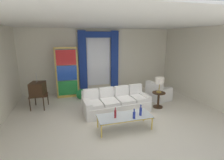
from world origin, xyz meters
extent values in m
plane|color=silver|center=(0.00, 0.00, 0.00)|extent=(16.00, 16.00, 0.00)
cube|color=silver|center=(0.00, 3.06, 1.50)|extent=(8.00, 0.12, 3.00)
cube|color=silver|center=(3.66, 0.60, 1.50)|extent=(0.12, 7.00, 3.00)
cube|color=white|center=(0.00, 0.80, 3.02)|extent=(8.00, 7.60, 0.04)
cube|color=white|center=(-0.08, 2.98, 1.55)|extent=(1.10, 0.02, 2.50)
cylinder|color=gold|center=(-0.08, 2.90, 2.86)|extent=(2.00, 0.04, 0.04)
cube|color=navy|center=(-0.85, 2.88, 1.55)|extent=(0.36, 0.12, 2.70)
cube|color=navy|center=(0.69, 2.88, 1.55)|extent=(0.36, 0.12, 2.70)
cube|color=navy|center=(-0.08, 2.88, 2.72)|extent=(1.80, 0.10, 0.28)
cube|color=white|center=(0.04, 0.39, 0.19)|extent=(2.38, 1.08, 0.38)
cube|color=white|center=(0.01, 0.76, 0.39)|extent=(2.33, 0.38, 0.78)
cube|color=white|center=(1.11, 0.47, 0.28)|extent=(0.26, 0.87, 0.56)
cube|color=white|center=(-1.03, 0.31, 0.28)|extent=(0.26, 0.87, 0.56)
cube|color=white|center=(0.91, 0.41, 0.44)|extent=(0.59, 0.78, 0.12)
cube|color=white|center=(0.89, 0.73, 0.66)|extent=(0.52, 0.18, 0.40)
cube|color=white|center=(0.33, 0.37, 0.44)|extent=(0.59, 0.78, 0.12)
cube|color=white|center=(0.31, 0.68, 0.66)|extent=(0.52, 0.18, 0.40)
cube|color=white|center=(-0.24, 0.32, 0.44)|extent=(0.59, 0.78, 0.12)
cube|color=white|center=(-0.27, 0.64, 0.66)|extent=(0.52, 0.18, 0.40)
cube|color=white|center=(-0.82, 0.28, 0.44)|extent=(0.59, 0.78, 0.12)
cube|color=white|center=(-0.85, 0.60, 0.66)|extent=(0.52, 0.18, 0.40)
cube|color=silver|center=(-0.08, -0.77, 0.40)|extent=(1.56, 0.62, 0.02)
cube|color=gold|center=(-0.08, -0.48, 0.38)|extent=(1.56, 0.04, 0.03)
cube|color=gold|center=(-0.08, -1.05, 0.38)|extent=(1.56, 0.04, 0.03)
cube|color=gold|center=(-0.84, -0.77, 0.38)|extent=(0.04, 0.62, 0.03)
cube|color=gold|center=(0.68, -0.77, 0.38)|extent=(0.04, 0.62, 0.03)
cylinder|color=gold|center=(-0.82, -0.50, 0.19)|extent=(0.04, 0.04, 0.38)
cylinder|color=gold|center=(0.66, -0.50, 0.19)|extent=(0.04, 0.04, 0.38)
cylinder|color=gold|center=(-0.82, -1.03, 0.19)|extent=(0.04, 0.04, 0.38)
cylinder|color=gold|center=(0.66, -1.03, 0.19)|extent=(0.04, 0.04, 0.38)
cylinder|color=maroon|center=(-0.37, -0.82, 0.52)|extent=(0.06, 0.06, 0.22)
cylinder|color=maroon|center=(-0.37, -0.82, 0.66)|extent=(0.03, 0.03, 0.06)
sphere|color=maroon|center=(-0.37, -0.82, 0.70)|extent=(0.04, 0.04, 0.04)
cylinder|color=navy|center=(0.37, -0.87, 0.52)|extent=(0.07, 0.07, 0.23)
cylinder|color=navy|center=(0.37, -0.87, 0.67)|extent=(0.03, 0.03, 0.06)
sphere|color=navy|center=(0.37, -0.87, 0.72)|extent=(0.04, 0.04, 0.04)
cylinder|color=navy|center=(0.12, -0.99, 0.50)|extent=(0.07, 0.07, 0.19)
cylinder|color=navy|center=(0.12, -0.99, 0.63)|extent=(0.03, 0.03, 0.06)
sphere|color=navy|center=(0.12, -0.99, 0.68)|extent=(0.04, 0.04, 0.04)
cube|color=#382314|center=(-2.66, 1.50, 0.50)|extent=(0.62, 0.54, 0.03)
cylinder|color=#382314|center=(-2.95, 1.27, 0.25)|extent=(0.04, 0.04, 0.50)
cylinder|color=#382314|center=(-2.85, 1.82, 0.25)|extent=(0.04, 0.04, 0.50)
cylinder|color=#382314|center=(-2.48, 1.18, 0.25)|extent=(0.04, 0.04, 0.50)
cylinder|color=#382314|center=(-2.38, 1.74, 0.25)|extent=(0.04, 0.04, 0.50)
cube|color=#382314|center=(-2.66, 1.50, 0.76)|extent=(0.57, 0.63, 0.48)
cube|color=black|center=(-2.90, 1.54, 0.78)|extent=(0.08, 0.39, 0.30)
cylinder|color=gold|center=(-2.91, 1.46, 0.59)|extent=(0.02, 0.04, 0.04)
cylinder|color=gold|center=(-2.88, 1.62, 0.59)|extent=(0.02, 0.04, 0.04)
cylinder|color=silver|center=(-2.66, 1.50, 1.18)|extent=(0.03, 0.13, 0.34)
cylinder|color=silver|center=(-2.66, 1.50, 1.18)|extent=(0.03, 0.13, 0.34)
cube|color=white|center=(2.14, 1.06, 0.20)|extent=(0.99, 0.99, 0.40)
cube|color=white|center=(2.14, 1.06, 0.45)|extent=(0.85, 0.85, 0.10)
cube|color=white|center=(1.83, 0.97, 0.40)|extent=(0.41, 0.82, 0.80)
cube|color=white|center=(2.05, 1.36, 0.29)|extent=(0.76, 0.37, 0.58)
cube|color=white|center=(2.22, 0.75, 0.29)|extent=(0.76, 0.37, 0.58)
cube|color=gold|center=(-2.03, 2.39, 1.10)|extent=(0.05, 0.05, 2.20)
cube|color=gold|center=(-1.13, 2.39, 1.10)|extent=(0.05, 0.05, 2.20)
cube|color=gold|center=(-1.58, 2.39, 2.17)|extent=(0.90, 0.05, 0.06)
cube|color=gold|center=(-1.58, 2.39, 0.05)|extent=(0.90, 0.05, 0.10)
cube|color=#238E3D|center=(-1.58, 2.39, 0.43)|extent=(0.82, 0.02, 0.64)
cube|color=#1E47B7|center=(-1.58, 2.39, 1.10)|extent=(0.82, 0.02, 0.64)
cube|color=red|center=(-1.58, 2.39, 1.77)|extent=(0.82, 0.02, 0.64)
cylinder|color=beige|center=(-1.04, 2.08, 0.03)|extent=(0.16, 0.16, 0.06)
ellipsoid|color=navy|center=(-1.04, 2.08, 0.14)|extent=(0.18, 0.32, 0.20)
sphere|color=navy|center=(-1.04, 2.22, 0.25)|extent=(0.09, 0.09, 0.09)
cone|color=gold|center=(-1.04, 2.28, 0.25)|extent=(0.02, 0.04, 0.02)
cone|color=#218C43|center=(-1.04, 1.90, 0.24)|extent=(0.44, 0.40, 0.50)
cylinder|color=#382314|center=(1.68, 0.34, 0.58)|extent=(0.48, 0.48, 0.03)
cylinder|color=#382314|center=(1.68, 0.34, 0.29)|extent=(0.08, 0.08, 0.55)
cylinder|color=#382314|center=(1.68, 0.34, 0.01)|extent=(0.36, 0.36, 0.03)
cylinder|color=#B29338|center=(1.68, 0.34, 0.61)|extent=(0.18, 0.18, 0.04)
cylinder|color=#B29338|center=(1.68, 0.34, 0.81)|extent=(0.03, 0.03, 0.36)
cylinder|color=silver|center=(1.68, 0.34, 1.05)|extent=(0.32, 0.32, 0.22)
camera|label=1|loc=(-1.60, -4.86, 2.58)|focal=26.59mm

